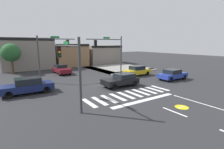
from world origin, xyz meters
TOP-DOWN VIEW (x-y plane):
  - ground_plane at (0.00, 0.00)m, footprint 120.00×120.00m
  - crosswalk_near at (0.00, -4.50)m, footprint 8.91×2.46m
  - lane_markings at (1.16, -11.43)m, footprint 6.80×18.75m
  - bike_detector_marking at (1.25, -9.23)m, footprint 1.02×1.02m
  - curb_corner_northeast at (8.49, 9.42)m, footprint 10.00×10.60m
  - storefront_row at (1.11, 19.26)m, footprint 24.41×6.96m
  - traffic_signal_northwest at (-4.43, 5.49)m, footprint 4.77×0.32m
  - traffic_signal_southwest at (-5.60, -3.84)m, footprint 0.32×5.82m
  - traffic_signal_northeast at (3.85, 4.91)m, footprint 5.98×0.32m
  - car_yellow at (7.08, 2.39)m, footprint 4.15×1.73m
  - car_black at (1.23, -1.48)m, footprint 4.12×1.90m
  - car_maroon at (-1.97, 10.23)m, footprint 1.84×4.22m
  - car_navy at (-8.04, 1.16)m, footprint 4.70×1.78m
  - car_blue at (9.02, -2.46)m, footprint 4.15×1.83m
  - roadside_tree at (-8.50, 14.00)m, footprint 2.78×2.78m

SIDE VIEW (x-z plane):
  - ground_plane at x=0.00m, z-range 0.00..0.00m
  - bike_detector_marking at x=1.25m, z-range 0.00..0.01m
  - crosswalk_near at x=0.00m, z-range 0.00..0.01m
  - lane_markings at x=1.16m, z-range 0.00..0.01m
  - curb_corner_northeast at x=8.49m, z-range 0.00..0.15m
  - car_blue at x=9.02m, z-range 0.01..1.41m
  - car_maroon at x=-1.97m, z-range 0.01..1.45m
  - car_yellow at x=7.08m, z-range 0.00..1.47m
  - car_black at x=1.23m, z-range 0.03..1.45m
  - car_navy at x=-8.04m, z-range 0.00..1.55m
  - storefront_row at x=1.11m, z-range -0.33..5.45m
  - roadside_tree at x=-8.50m, z-range 0.97..5.76m
  - traffic_signal_southwest at x=-5.60m, z-range 0.95..6.16m
  - traffic_signal_northwest at x=-4.43m, z-range 1.12..6.84m
  - traffic_signal_northeast at x=3.85m, z-range 1.13..7.00m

